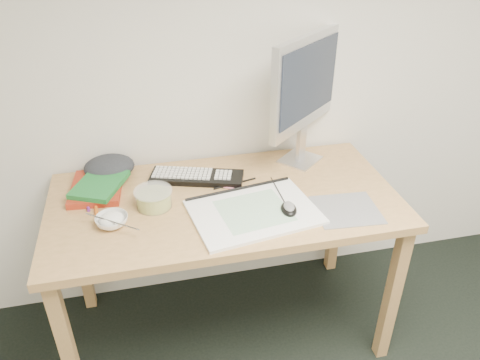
% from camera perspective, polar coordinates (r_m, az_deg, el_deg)
% --- Properties ---
extents(desk, '(1.40, 0.70, 0.75)m').
position_cam_1_polar(desk, '(1.93, -1.83, -4.25)').
color(desk, tan).
rests_on(desk, ground).
extents(mousepad, '(0.26, 0.24, 0.00)m').
position_cam_1_polar(mousepad, '(1.86, 12.84, -3.55)').
color(mousepad, gray).
rests_on(mousepad, desk).
extents(sketchpad, '(0.52, 0.40, 0.01)m').
position_cam_1_polar(sketchpad, '(1.79, 1.70, -3.93)').
color(sketchpad, white).
rests_on(sketchpad, desk).
extents(keyboard, '(0.41, 0.24, 0.02)m').
position_cam_1_polar(keyboard, '(2.01, -5.29, 0.36)').
color(keyboard, black).
rests_on(keyboard, desk).
extents(monitor, '(0.40, 0.35, 0.57)m').
position_cam_1_polar(monitor, '(2.03, 7.99, 11.31)').
color(monitor, silver).
rests_on(monitor, desk).
extents(mouse, '(0.07, 0.10, 0.03)m').
position_cam_1_polar(mouse, '(1.79, 5.99, -3.26)').
color(mouse, black).
rests_on(mouse, sketchpad).
extents(rice_bowl, '(0.13, 0.13, 0.04)m').
position_cam_1_polar(rice_bowl, '(1.79, -15.35, -4.82)').
color(rice_bowl, silver).
rests_on(rice_bowl, desk).
extents(chopsticks, '(0.19, 0.15, 0.02)m').
position_cam_1_polar(chopsticks, '(1.75, -15.33, -4.92)').
color(chopsticks, silver).
rests_on(chopsticks, rice_bowl).
extents(fruit_tub, '(0.16, 0.16, 0.07)m').
position_cam_1_polar(fruit_tub, '(1.85, -10.47, -2.21)').
color(fruit_tub, '#E8D651').
rests_on(fruit_tub, desk).
extents(book_red, '(0.22, 0.28, 0.03)m').
position_cam_1_polar(book_red, '(2.01, -17.08, -0.90)').
color(book_red, maroon).
rests_on(book_red, desk).
extents(book_green, '(0.25, 0.28, 0.02)m').
position_cam_1_polar(book_green, '(1.99, -16.74, -0.51)').
color(book_green, '#1B6C2D').
rests_on(book_green, book_red).
extents(cloth_lump, '(0.19, 0.16, 0.07)m').
position_cam_1_polar(cloth_lump, '(2.10, -15.64, 1.55)').
color(cloth_lump, '#26272E').
rests_on(cloth_lump, desk).
extents(pencil_pink, '(0.18, 0.11, 0.01)m').
position_cam_1_polar(pencil_pink, '(1.95, -1.84, -0.91)').
color(pencil_pink, '#D96C8D').
rests_on(pencil_pink, desk).
extents(pencil_tan, '(0.14, 0.13, 0.01)m').
position_cam_1_polar(pencil_tan, '(1.96, -1.79, -0.74)').
color(pencil_tan, tan).
rests_on(pencil_tan, desk).
extents(pencil_black, '(0.19, 0.05, 0.01)m').
position_cam_1_polar(pencil_black, '(1.97, -0.64, -0.43)').
color(pencil_black, black).
rests_on(pencil_black, desk).
extents(marker_blue, '(0.09, 0.12, 0.01)m').
position_cam_1_polar(marker_blue, '(1.98, -18.76, -1.97)').
color(marker_blue, '#204DB1').
rests_on(marker_blue, desk).
extents(marker_orange, '(0.03, 0.14, 0.01)m').
position_cam_1_polar(marker_orange, '(1.92, -17.20, -2.91)').
color(marker_orange, '#D16018').
rests_on(marker_orange, desk).
extents(marker_purple, '(0.03, 0.13, 0.01)m').
position_cam_1_polar(marker_purple, '(1.95, -18.17, -2.54)').
color(marker_purple, '#602382').
rests_on(marker_purple, desk).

